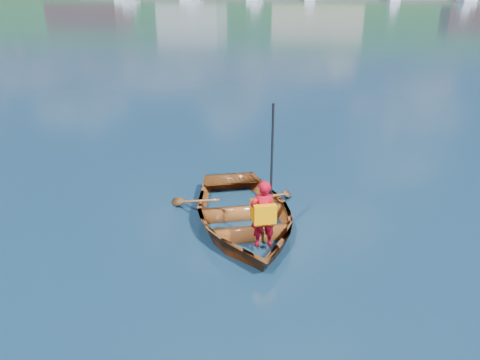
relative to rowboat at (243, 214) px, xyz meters
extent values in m
plane|color=#0E1F43|center=(-0.80, -0.04, -0.21)|extent=(600.00, 600.00, 0.00)
imported|color=maroon|center=(0.00, 0.00, 0.00)|extent=(3.55, 4.11, 0.71)
imported|color=#AE071A|center=(0.47, -0.78, 0.44)|extent=(0.47, 0.39, 1.09)
cube|color=#FF9200|center=(0.51, -0.90, 0.49)|extent=(0.35, 0.22, 0.30)
cube|color=#FF9200|center=(0.42, -0.67, 0.49)|extent=(0.35, 0.20, 0.30)
cube|color=#FF9200|center=(0.47, -0.78, 0.31)|extent=(0.36, 0.31, 0.05)
cylinder|color=black|center=(0.55, -0.59, 1.00)|extent=(0.05, 0.05, 2.22)
camera|label=1|loc=(1.38, -7.08, 3.64)|focal=35.00mm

